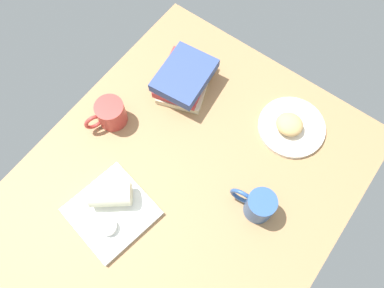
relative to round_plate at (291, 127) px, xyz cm
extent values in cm
cube|color=#9E754C|center=(-36.11, 16.29, -2.70)|extent=(110.00, 90.00, 4.00)
cylinder|color=silver|center=(0.00, 0.00, 0.00)|extent=(21.32, 21.32, 1.40)
ellipsoid|color=tan|center=(-1.25, 0.78, 3.01)|extent=(8.41, 8.96, 4.62)
cube|color=white|center=(-54.67, 27.93, 0.10)|extent=(24.81, 24.81, 1.60)
cylinder|color=silver|center=(-58.65, 25.22, 1.92)|extent=(4.80, 4.80, 2.03)
cylinder|color=#BD5A31|center=(-58.65, 25.22, 2.63)|extent=(3.93, 3.93, 0.40)
cylinder|color=beige|center=(-51.48, 30.10, 4.22)|extent=(12.61, 13.34, 6.63)
cube|color=beige|center=(-7.31, 36.90, 0.44)|extent=(23.28, 20.54, 2.27)
cube|color=#A53338|center=(-7.18, 37.55, 3.00)|extent=(22.82, 19.37, 2.85)
cube|color=#33477F|center=(-7.90, 36.55, 6.12)|extent=(21.13, 17.10, 3.39)
cylinder|color=#2D518C|center=(-28.85, -5.69, 4.21)|extent=(8.28, 8.28, 9.83)
cylinder|color=olive|center=(-28.85, -5.69, 8.53)|extent=(6.79, 6.79, 0.40)
torus|color=#2D518C|center=(-29.62, 0.02, 4.21)|extent=(2.14, 7.19, 7.10)
cylinder|color=#B23833|center=(-31.45, 47.65, 3.56)|extent=(9.11, 9.11, 8.52)
cylinder|color=#AF6335|center=(-31.45, 47.65, 7.22)|extent=(7.47, 7.47, 0.40)
torus|color=#B23833|center=(-36.97, 49.91, 3.56)|extent=(6.30, 3.50, 6.31)
camera|label=1|loc=(-60.83, -5.63, 108.56)|focal=35.40mm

